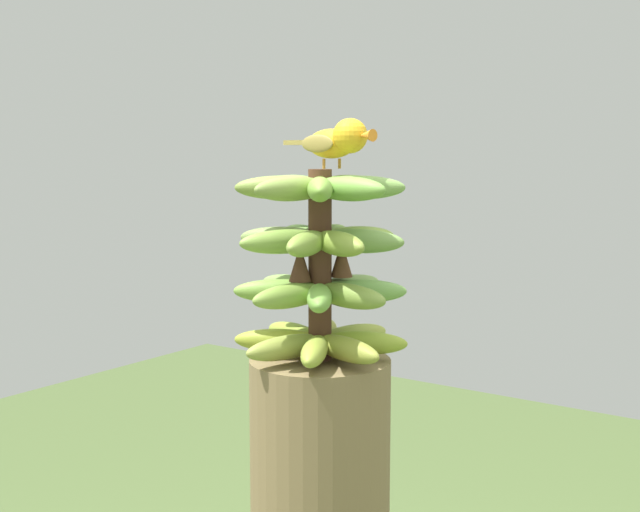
% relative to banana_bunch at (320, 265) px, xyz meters
% --- Properties ---
extents(banana_bunch, '(0.28, 0.28, 0.31)m').
position_rel_banana_bunch_xyz_m(banana_bunch, '(0.00, 0.00, 0.00)').
color(banana_bunch, '#4C2D1E').
rests_on(banana_bunch, banana_tree).
extents(perched_bird, '(0.21, 0.08, 0.08)m').
position_rel_banana_bunch_xyz_m(perched_bird, '(-0.01, -0.04, 0.20)').
color(perched_bird, '#C68933').
rests_on(perched_bird, banana_bunch).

